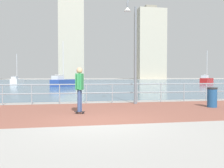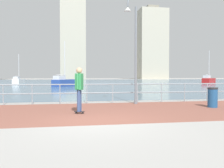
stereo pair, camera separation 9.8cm
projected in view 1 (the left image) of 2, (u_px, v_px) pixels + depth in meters
The scene contains 12 objects.
ground at pixel (74, 83), 46.80m from camera, with size 220.00×220.00×0.00m, color #ADAAA5.
brick_paving at pixel (91, 111), 9.74m from camera, with size 28.00×5.65×0.01m, color #935647.
harbor_water at pixel (73, 82), 56.77m from camera, with size 180.00×88.00×0.00m, color slate.
waterfront_railing at pixel (86, 90), 12.50m from camera, with size 25.25×0.06×1.05m.
lamppost at pixel (133, 44), 12.19m from camera, with size 0.77×0.50×5.67m.
skateboarder at pixel (80, 86), 9.06m from camera, with size 0.41×0.55×1.79m.
trash_bin at pixel (212, 97), 10.97m from camera, with size 0.46×0.46×0.93m.
sailboat_red at pixel (17, 81), 44.86m from camera, with size 1.71×4.17×5.70m.
sailboat_navy at pixel (63, 82), 33.07m from camera, with size 3.52×4.63×6.38m.
sailboat_white at pixel (207, 80), 48.88m from camera, with size 4.55×4.35×6.76m.
tower_glass at pixel (71, 41), 104.75m from camera, with size 10.48×17.88×35.70m.
tower_slate at pixel (150, 44), 115.12m from camera, with size 13.41×10.39×35.62m.
Camera 1 is at (-0.90, -7.38, 1.46)m, focal length 37.67 mm.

